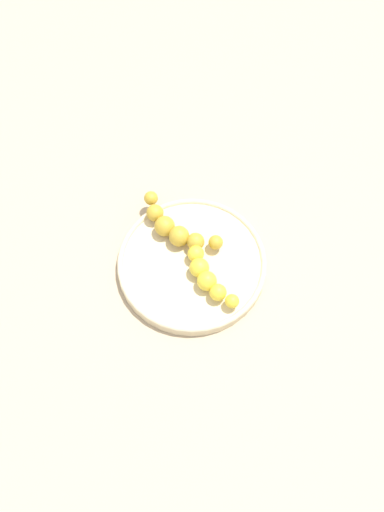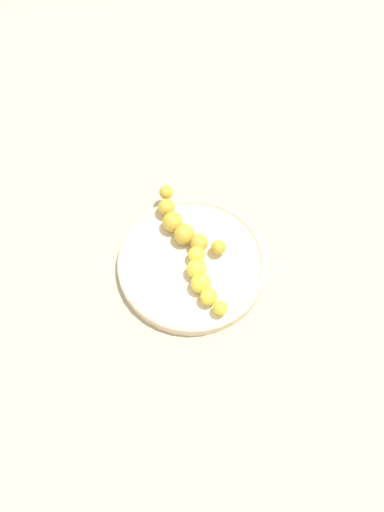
{
  "view_description": "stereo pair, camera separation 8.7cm",
  "coord_description": "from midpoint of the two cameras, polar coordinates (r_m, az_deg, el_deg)",
  "views": [
    {
      "loc": [
        0.4,
        0.09,
        0.81
      ],
      "look_at": [
        0.0,
        0.0,
        0.04
      ],
      "focal_mm": 36.19,
      "sensor_mm": 36.0,
      "label": 1
    },
    {
      "loc": [
        0.37,
        0.17,
        0.81
      ],
      "look_at": [
        0.0,
        0.0,
        0.04
      ],
      "focal_mm": 36.19,
      "sensor_mm": 36.0,
      "label": 2
    }
  ],
  "objects": [
    {
      "name": "ground_plane",
      "position": [
        0.9,
        -2.74,
        -1.39
      ],
      "size": [
        2.4,
        2.4,
        0.0
      ],
      "primitive_type": "plane",
      "color": "tan"
    },
    {
      "name": "fruit_bowl",
      "position": [
        0.89,
        -2.78,
        -1.04
      ],
      "size": [
        0.26,
        0.26,
        0.02
      ],
      "color": "beige",
      "rests_on": "ground_plane"
    },
    {
      "name": "banana_spotted",
      "position": [
        0.9,
        -4.67,
        2.87
      ],
      "size": [
        0.1,
        0.16,
        0.04
      ],
      "rotation": [
        0.0,
        0.0,
        5.82
      ],
      "color": "gold",
      "rests_on": "fruit_bowl"
    },
    {
      "name": "banana_yellow",
      "position": [
        0.85,
        -1.33,
        -2.16
      ],
      "size": [
        0.12,
        0.1,
        0.03
      ],
      "rotation": [
        0.0,
        0.0,
        5.39
      ],
      "color": "yellow",
      "rests_on": "fruit_bowl"
    }
  ]
}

